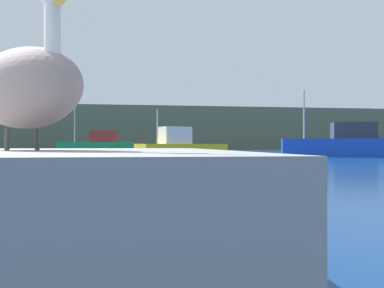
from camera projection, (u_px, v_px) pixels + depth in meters
The scene contains 7 objects.
hillside_backdrop at pixel (126, 129), 77.75m from camera, with size 140.00×14.72×8.36m, color #5B664C.
pier_dock at pixel (26, 215), 2.41m from camera, with size 2.56×2.88×0.82m, color gray.
pelican at pixel (27, 88), 2.40m from camera, with size 1.08×1.28×0.95m.
fishing_boat_green at pixel (98, 145), 41.26m from camera, with size 8.21×3.97×5.22m.
fishing_boat_yellow at pixel (180, 146), 31.47m from camera, with size 7.95×5.11×3.75m.
fishing_boat_blue at pixel (341, 144), 27.51m from camera, with size 8.34×5.07×4.91m.
mooring_buoy at pixel (19, 161), 12.65m from camera, with size 0.65×0.65×0.65m, color red.
Camera 1 is at (2.00, -2.77, 0.85)m, focal length 35.45 mm.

